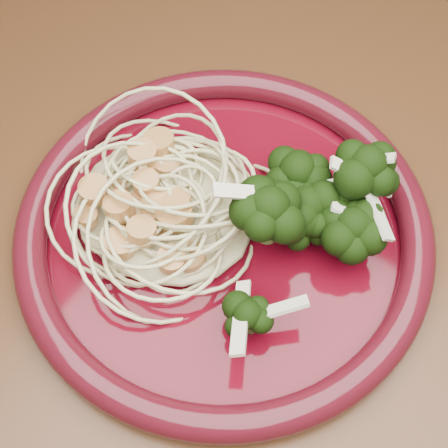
% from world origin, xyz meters
% --- Properties ---
extents(dining_table, '(1.20, 0.80, 0.75)m').
position_xyz_m(dining_table, '(0.00, 0.00, 0.65)').
color(dining_table, '#472814').
rests_on(dining_table, ground).
extents(dinner_plate, '(0.39, 0.39, 0.03)m').
position_xyz_m(dinner_plate, '(-0.00, 0.04, 0.76)').
color(dinner_plate, '#46050F').
rests_on(dinner_plate, dining_table).
extents(spaghetti_pile, '(0.18, 0.16, 0.03)m').
position_xyz_m(spaghetti_pile, '(-0.05, 0.03, 0.77)').
color(spaghetti_pile, beige).
rests_on(spaghetti_pile, dinner_plate).
extents(scallop_cluster, '(0.16, 0.16, 0.04)m').
position_xyz_m(scallop_cluster, '(-0.05, 0.03, 0.81)').
color(scallop_cluster, tan).
rests_on(scallop_cluster, spaghetti_pile).
extents(broccoli_pile, '(0.14, 0.19, 0.06)m').
position_xyz_m(broccoli_pile, '(0.06, 0.06, 0.79)').
color(broccoli_pile, black).
rests_on(broccoli_pile, dinner_plate).
extents(onion_garnish, '(0.10, 0.12, 0.05)m').
position_xyz_m(onion_garnish, '(0.06, 0.06, 0.82)').
color(onion_garnish, beige).
rests_on(onion_garnish, broccoli_pile).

